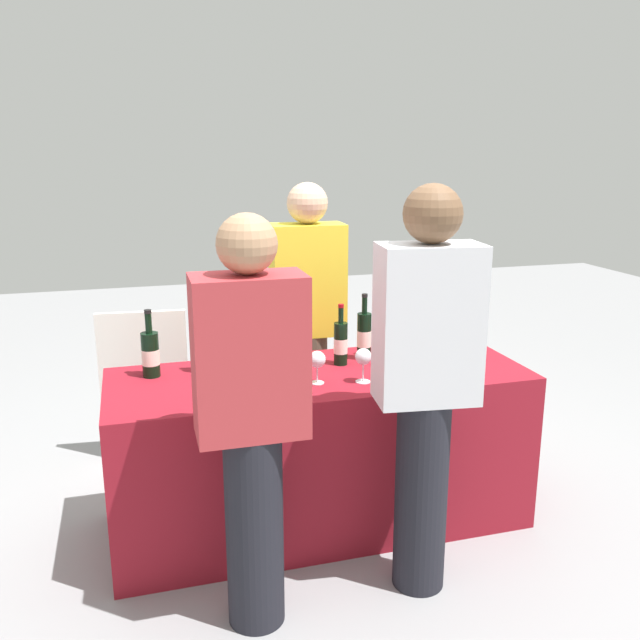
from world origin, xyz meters
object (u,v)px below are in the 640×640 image
wine_bottle_0 (150,353)px  guest_1 (426,380)px  wine_bottle_2 (253,350)px  wine_glass_1 (317,361)px  server_pouring (308,320)px  guest_0 (251,415)px  wine_bottle_6 (419,334)px  wine_glass_2 (363,358)px  menu_board (145,384)px  wine_bottle_4 (364,335)px  wine_glass_3 (432,355)px  wine_glass_0 (217,375)px  wine_bottle_3 (341,343)px  wine_glass_4 (463,347)px  wine_bottle_7 (468,332)px  wine_bottle_5 (382,335)px  wine_bottle_1 (206,348)px

wine_bottle_0 → guest_1: 1.24m
wine_bottle_2 → wine_glass_1: wine_bottle_2 is taller
server_pouring → guest_0: 1.26m
wine_bottle_6 → wine_glass_2: 0.48m
wine_bottle_6 → menu_board: bearing=146.7°
wine_bottle_0 → wine_bottle_4: (1.00, -0.02, 0.01)m
wine_glass_3 → wine_bottle_2: bearing=163.7°
wine_bottle_4 → menu_board: (-1.03, 0.82, -0.43)m
wine_glass_0 → wine_bottle_4: bearing=24.0°
menu_board → wine_glass_0: bearing=-71.5°
wine_bottle_3 → wine_bottle_4: wine_bottle_4 is taller
wine_bottle_3 → wine_glass_4: wine_bottle_3 is taller
server_pouring → wine_bottle_7: bearing=147.4°
menu_board → guest_1: bearing=-51.5°
wine_bottle_4 → wine_glass_2: (-0.12, -0.32, -0.01)m
wine_bottle_7 → wine_glass_0: wine_bottle_7 is taller
wine_bottle_5 → wine_glass_3: (0.12, -0.31, -0.02)m
wine_bottle_2 → wine_glass_2: wine_bottle_2 is taller
wine_bottle_2 → wine_bottle_7: bearing=-0.1°
wine_glass_0 → wine_glass_3: wine_glass_0 is taller
wine_glass_0 → guest_1: bearing=-27.6°
wine_bottle_2 → wine_bottle_7: size_ratio=0.97×
wine_bottle_4 → menu_board: wine_bottle_4 is taller
wine_bottle_3 → wine_glass_2: bearing=-86.2°
wine_bottle_2 → wine_glass_3: 0.80m
wine_glass_2 → wine_bottle_4: bearing=69.7°
wine_glass_0 → wine_glass_1: bearing=7.7°
wine_bottle_4 → wine_bottle_7: bearing=-9.4°
wine_bottle_1 → wine_bottle_7: wine_bottle_7 is taller
wine_bottle_2 → wine_bottle_5: 0.66m
wine_glass_1 → guest_0: (-0.38, -0.48, -0.02)m
server_pouring → guest_0: (-0.52, -1.15, -0.02)m
wine_bottle_4 → wine_glass_3: size_ratio=2.45×
wine_glass_1 → menu_board: 1.37m
wine_bottle_7 → menu_board: wine_bottle_7 is taller
wine_bottle_0 → wine_glass_4: 1.42m
wine_bottle_6 → wine_glass_2: (-0.39, -0.28, -0.00)m
wine_bottle_7 → server_pouring: server_pouring is taller
wine_bottle_2 → wine_glass_1: 0.31m
wine_bottle_1 → server_pouring: size_ratio=0.20×
wine_bottle_5 → wine_glass_1: (-0.41, -0.28, -0.01)m
wine_bottle_5 → wine_glass_3: 0.33m
wine_bottle_5 → guest_0: size_ratio=0.20×
wine_bottle_2 → menu_board: size_ratio=0.38×
wine_bottle_7 → wine_glass_4: bearing=-124.5°
wine_glass_3 → wine_bottle_5: bearing=111.0°
wine_glass_2 → wine_glass_3: (0.33, 0.01, -0.02)m
wine_bottle_3 → menu_board: bearing=135.7°
wine_glass_3 → wine_bottle_4: bearing=124.8°
wine_bottle_0 → wine_glass_2: 0.95m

